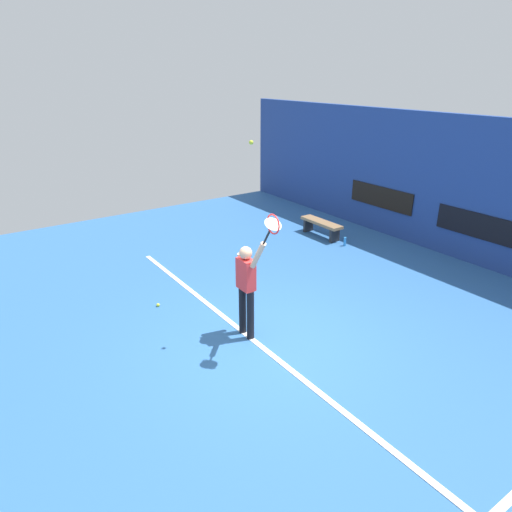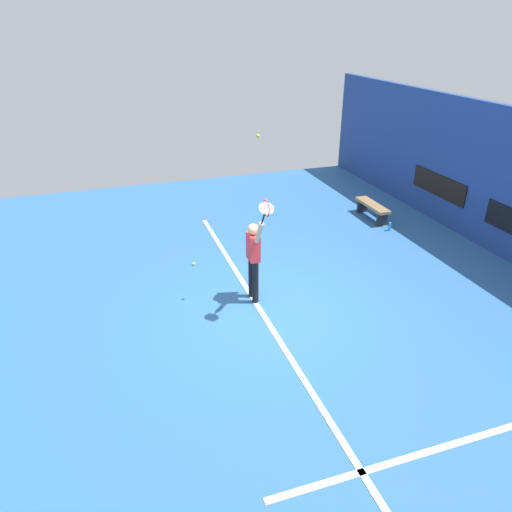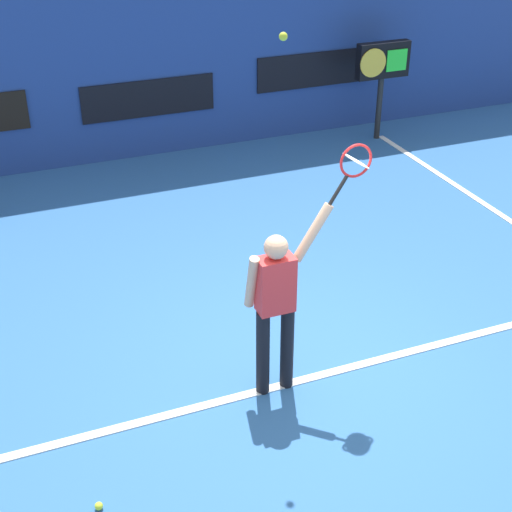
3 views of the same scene
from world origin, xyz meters
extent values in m
plane|color=#2D609E|center=(0.00, 0.00, 0.00)|extent=(18.00, 18.00, 0.00)
cube|color=navy|center=(0.00, 6.28, 1.73)|extent=(18.00, 0.20, 3.46)
cube|color=black|center=(0.00, 6.16, 0.98)|extent=(2.20, 0.03, 0.60)
cube|color=black|center=(-3.00, 6.16, 1.04)|extent=(2.20, 0.03, 0.60)
cube|color=white|center=(0.00, -0.17, 0.01)|extent=(10.00, 0.10, 0.01)
cylinder|color=black|center=(-0.59, -0.17, 0.46)|extent=(0.13, 0.13, 0.92)
cylinder|color=black|center=(-0.34, -0.17, 0.46)|extent=(0.13, 0.13, 0.92)
cube|color=red|center=(-0.47, -0.17, 1.20)|extent=(0.34, 0.20, 0.55)
sphere|color=#D8A884|center=(-0.47, -0.17, 1.58)|extent=(0.22, 0.22, 0.22)
cylinder|color=#D8A884|center=(-0.11, -0.17, 1.66)|extent=(0.38, 0.09, 0.54)
cylinder|color=#D8A884|center=(-0.67, -0.09, 1.22)|extent=(0.09, 0.23, 0.58)
cylinder|color=black|center=(0.12, -0.17, 2.03)|extent=(0.19, 0.03, 0.27)
torus|color=red|center=(0.27, -0.17, 2.28)|extent=(0.43, 0.02, 0.43)
cylinder|color=silver|center=(0.27, -0.17, 2.28)|extent=(0.23, 0.27, 0.14)
sphere|color=#CCE033|center=(-0.40, -0.09, 3.38)|extent=(0.07, 0.07, 0.07)
cube|color=olive|center=(-3.64, 4.51, 0.41)|extent=(1.40, 0.36, 0.08)
cube|color=#262628|center=(-4.19, 4.51, 0.18)|extent=(0.08, 0.32, 0.37)
cube|color=#262628|center=(-3.09, 4.51, 0.18)|extent=(0.08, 0.32, 0.37)
cylinder|color=#338CD8|center=(-2.69, 4.51, 0.12)|extent=(0.07, 0.07, 0.24)
sphere|color=#CCE033|center=(-2.37, -1.03, 0.03)|extent=(0.07, 0.07, 0.07)
camera|label=1|loc=(5.39, -4.04, 4.37)|focal=31.93mm
camera|label=2|loc=(7.60, -2.80, 5.22)|focal=33.43mm
camera|label=3|loc=(-2.76, -5.42, 4.76)|focal=52.41mm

